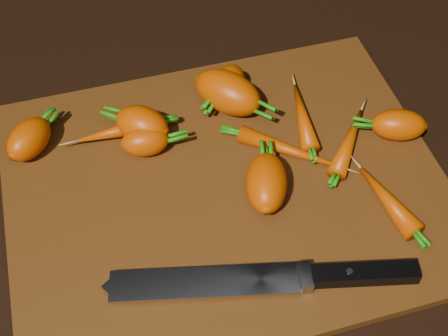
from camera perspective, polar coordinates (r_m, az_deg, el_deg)
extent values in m
cube|color=black|center=(0.73, 0.22, -2.29)|extent=(2.00, 2.00, 0.01)
cube|color=#64350F|center=(0.72, 0.22, -1.78)|extent=(0.50, 0.40, 0.01)
ellipsoid|color=#C74402|center=(0.77, -17.40, 2.54)|extent=(0.07, 0.08, 0.04)
ellipsoid|color=#C74402|center=(0.75, -7.50, 3.94)|extent=(0.08, 0.08, 0.05)
ellipsoid|color=#C74402|center=(0.78, 0.34, 6.93)|extent=(0.10, 0.10, 0.05)
ellipsoid|color=#C74402|center=(0.69, 3.90, -1.36)|extent=(0.07, 0.09, 0.05)
ellipsoid|color=#C74402|center=(0.80, 0.18, 7.65)|extent=(0.08, 0.07, 0.04)
ellipsoid|color=#C74402|center=(0.74, -7.22, 2.43)|extent=(0.06, 0.04, 0.04)
ellipsoid|color=#C74402|center=(0.78, 15.67, 3.81)|extent=(0.08, 0.06, 0.04)
ellipsoid|color=#C74402|center=(0.78, 7.19, 4.76)|extent=(0.04, 0.11, 0.02)
ellipsoid|color=#C74402|center=(0.74, 5.96, 1.67)|extent=(0.11, 0.10, 0.02)
ellipsoid|color=#C74402|center=(0.71, 14.69, -2.79)|extent=(0.04, 0.10, 0.03)
ellipsoid|color=#C74402|center=(0.76, -9.50, 3.35)|extent=(0.10, 0.03, 0.03)
ellipsoid|color=#C74402|center=(0.76, 11.37, 2.42)|extent=(0.09, 0.10, 0.02)
cube|color=gray|center=(0.65, -10.47, -10.61)|extent=(0.20, 0.08, 0.00)
cube|color=gray|center=(0.64, -1.25, -10.35)|extent=(0.02, 0.03, 0.01)
cube|color=black|center=(0.65, 4.25, -10.07)|extent=(0.11, 0.04, 0.02)
cylinder|color=#B2B2B7|center=(0.64, 2.78, -9.82)|extent=(0.01, 0.01, 0.00)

